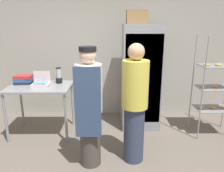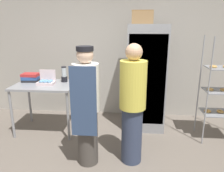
{
  "view_description": "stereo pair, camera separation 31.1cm",
  "coord_description": "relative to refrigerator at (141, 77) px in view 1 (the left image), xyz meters",
  "views": [
    {
      "loc": [
        0.01,
        -2.33,
        1.9
      ],
      "look_at": [
        0.05,
        0.77,
        1.03
      ],
      "focal_mm": 35.0,
      "sensor_mm": 36.0,
      "label": 1
    },
    {
      "loc": [
        0.32,
        -2.32,
        1.9
      ],
      "look_at": [
        0.05,
        0.77,
        1.03
      ],
      "focal_mm": 35.0,
      "sensor_mm": 36.0,
      "label": 2
    }
  ],
  "objects": [
    {
      "name": "blender_pitcher",
      "position": [
        -1.49,
        -0.14,
        0.06
      ],
      "size": [
        0.11,
        0.11,
        0.28
      ],
      "color": "black",
      "rests_on": "prep_counter"
    },
    {
      "name": "prep_counter",
      "position": [
        -1.78,
        -0.33,
        -0.17
      ],
      "size": [
        1.06,
        0.76,
        0.89
      ],
      "color": "gray",
      "rests_on": "ground_plane"
    },
    {
      "name": "binder_stack",
      "position": [
        -2.11,
        -0.17,
        0.01
      ],
      "size": [
        0.31,
        0.24,
        0.15
      ],
      "color": "#232328",
      "rests_on": "prep_counter"
    },
    {
      "name": "person_customer",
      "position": [
        -0.24,
        -1.15,
        -0.1
      ],
      "size": [
        0.36,
        0.36,
        1.68
      ],
      "color": "#333D56",
      "rests_on": "ground_plane"
    },
    {
      "name": "refrigerator",
      "position": [
        0.0,
        0.0,
        0.0
      ],
      "size": [
        0.69,
        0.67,
        1.91
      ],
      "color": "gray",
      "rests_on": "ground_plane"
    },
    {
      "name": "cardboard_storage_box",
      "position": [
        -0.1,
        0.07,
        1.07
      ],
      "size": [
        0.37,
        0.27,
        0.23
      ],
      "color": "#937047",
      "rests_on": "refrigerator"
    },
    {
      "name": "back_wall",
      "position": [
        -0.59,
        0.65,
        0.58
      ],
      "size": [
        6.4,
        0.12,
        3.07
      ],
      "primitive_type": "cube",
      "color": "#ADA89E",
      "rests_on": "ground_plane"
    },
    {
      "name": "person_baker",
      "position": [
        -0.85,
        -1.25,
        -0.1
      ],
      "size": [
        0.35,
        0.37,
        1.65
      ],
      "color": "#47423D",
      "rests_on": "ground_plane"
    },
    {
      "name": "donut_box",
      "position": [
        -1.75,
        -0.35,
        -0.02
      ],
      "size": [
        0.29,
        0.2,
        0.25
      ],
      "color": "silver",
      "rests_on": "prep_counter"
    },
    {
      "name": "baking_rack",
      "position": [
        1.25,
        -0.36,
        -0.1
      ],
      "size": [
        0.66,
        0.48,
        1.74
      ],
      "color": "#93969B",
      "rests_on": "ground_plane"
    }
  ]
}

